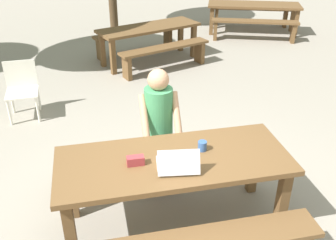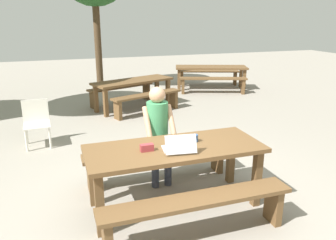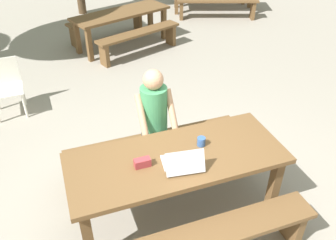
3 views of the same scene
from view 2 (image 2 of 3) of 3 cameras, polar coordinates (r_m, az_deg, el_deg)
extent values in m
plane|color=gray|center=(4.28, 1.08, -14.03)|extent=(30.00, 30.00, 0.00)
cube|color=brown|center=(3.95, 1.14, -4.84)|extent=(2.06, 0.84, 0.05)
cube|color=brown|center=(3.65, -11.42, -13.89)|extent=(0.09, 0.09, 0.71)
cube|color=brown|center=(4.24, 14.72, -9.47)|extent=(0.09, 0.09, 0.71)
cube|color=brown|center=(4.21, -12.62, -9.54)|extent=(0.09, 0.09, 0.71)
cube|color=brown|center=(4.73, 10.52, -6.29)|extent=(0.09, 0.09, 0.71)
cube|color=brown|center=(3.51, 5.03, -13.28)|extent=(2.04, 0.30, 0.05)
cube|color=brown|center=(3.43, -10.18, -19.04)|extent=(0.08, 0.24, 0.42)
cube|color=brown|center=(4.04, 17.33, -13.46)|extent=(0.08, 0.24, 0.42)
cube|color=brown|center=(4.66, -1.76, -5.14)|extent=(2.04, 0.30, 0.05)
cube|color=brown|center=(4.60, -12.90, -9.13)|extent=(0.08, 0.24, 0.42)
cube|color=brown|center=(5.08, 8.31, -6.26)|extent=(0.08, 0.24, 0.42)
cube|color=silver|center=(3.86, 1.68, -4.80)|extent=(0.37, 0.26, 0.02)
cube|color=silver|center=(3.69, 2.20, -4.12)|extent=(0.36, 0.14, 0.20)
cube|color=#0F1933|center=(3.69, 2.18, -4.04)|extent=(0.33, 0.12, 0.18)
cube|color=#993338|center=(3.81, -3.58, -4.66)|extent=(0.15, 0.07, 0.08)
cylinder|color=#335693|center=(4.09, 4.51, -3.07)|extent=(0.08, 0.08, 0.09)
cylinder|color=#333847|center=(4.57, -2.16, -8.56)|extent=(0.10, 0.10, 0.47)
cylinder|color=#333847|center=(4.62, 0.00, -8.25)|extent=(0.10, 0.10, 0.47)
cube|color=#333847|center=(4.56, -1.44, -4.83)|extent=(0.28, 0.28, 0.12)
cylinder|color=#3F8C59|center=(4.53, -1.81, -0.54)|extent=(0.29, 0.29, 0.58)
cylinder|color=tan|center=(4.38, -3.47, -0.55)|extent=(0.07, 0.32, 0.41)
cylinder|color=tan|center=(4.47, 0.57, -0.14)|extent=(0.07, 0.32, 0.41)
sphere|color=tan|center=(4.42, -1.85, 4.25)|extent=(0.21, 0.21, 0.21)
cube|color=silver|center=(6.31, -21.23, -0.80)|extent=(0.46, 0.46, 0.02)
cube|color=silver|center=(6.46, -21.45, 1.51)|extent=(0.44, 0.04, 0.40)
cylinder|color=silver|center=(6.20, -22.76, -3.26)|extent=(0.04, 0.04, 0.38)
cylinder|color=silver|center=(6.19, -19.26, -2.90)|extent=(0.04, 0.04, 0.38)
cylinder|color=silver|center=(6.56, -22.71, -2.16)|extent=(0.04, 0.04, 0.38)
cylinder|color=silver|center=(6.55, -19.40, -1.81)|extent=(0.04, 0.04, 0.38)
cube|color=brown|center=(8.33, -5.91, 6.54)|extent=(2.11, 1.31, 0.05)
cube|color=brown|center=(7.76, -10.45, 2.87)|extent=(0.12, 0.12, 0.66)
cube|color=brown|center=(8.73, -0.02, 4.75)|extent=(0.12, 0.12, 0.66)
cube|color=brown|center=(8.17, -12.04, 3.50)|extent=(0.12, 0.12, 0.66)
cube|color=brown|center=(9.09, -1.89, 5.26)|extent=(0.12, 0.12, 0.66)
cube|color=brown|center=(7.90, -3.53, 4.26)|extent=(1.79, 0.89, 0.05)
cube|color=brown|center=(7.54, -8.46, 1.63)|extent=(0.16, 0.25, 0.42)
cube|color=brown|center=(8.43, 0.94, 3.48)|extent=(0.16, 0.25, 0.42)
cube|color=brown|center=(8.87, -7.95, 5.57)|extent=(1.79, 0.89, 0.05)
cube|color=brown|center=(8.55, -12.48, 3.27)|extent=(0.16, 0.25, 0.42)
cube|color=brown|center=(9.34, -3.67, 4.82)|extent=(0.16, 0.25, 0.42)
cube|color=brown|center=(10.63, 7.27, 8.80)|extent=(2.30, 1.44, 0.05)
cube|color=brown|center=(10.35, 1.89, 6.73)|extent=(0.12, 0.12, 0.65)
cube|color=brown|center=(10.57, 12.71, 6.54)|extent=(0.12, 0.12, 0.65)
cube|color=brown|center=(10.90, 1.85, 7.27)|extent=(0.12, 0.12, 0.65)
cube|color=brown|center=(11.10, 12.15, 7.08)|extent=(0.12, 0.12, 0.65)
cube|color=brown|center=(10.01, 7.62, 6.96)|extent=(1.94, 0.94, 0.05)
cube|color=brown|center=(10.00, 2.54, 5.69)|extent=(0.16, 0.25, 0.43)
cube|color=brown|center=(10.20, 12.49, 5.53)|extent=(0.16, 0.25, 0.43)
cube|color=brown|center=(11.32, 6.87, 8.17)|extent=(1.94, 0.94, 0.05)
cube|color=brown|center=(11.30, 2.37, 7.05)|extent=(0.16, 0.25, 0.43)
cube|color=brown|center=(11.48, 11.22, 6.89)|extent=(0.16, 0.25, 0.43)
cylinder|color=#4C3823|center=(10.54, -11.73, 12.64)|extent=(0.20, 0.20, 2.86)
camera|label=1|loc=(1.04, 26.30, 41.70)|focal=41.15mm
camera|label=3|loc=(1.33, -3.49, 48.86)|focal=37.79mm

